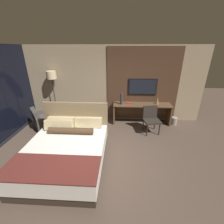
# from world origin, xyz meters

# --- Properties ---
(ground_plane) EXTENTS (16.00, 16.00, 0.00)m
(ground_plane) POSITION_xyz_m (0.00, 0.00, 0.00)
(ground_plane) COLOR #4C3D33
(wall_back_tv_panel) EXTENTS (7.20, 0.09, 2.80)m
(wall_back_tv_panel) POSITION_xyz_m (0.20, 2.59, 1.40)
(wall_back_tv_panel) COLOR tan
(wall_back_tv_panel) RESTS_ON ground_plane
(bed) EXTENTS (1.87, 2.23, 1.26)m
(bed) POSITION_xyz_m (-0.78, -0.06, 0.34)
(bed) COLOR #33281E
(bed) RESTS_ON ground_plane
(desk) EXTENTS (2.14, 0.55, 0.77)m
(desk) POSITION_xyz_m (1.34, 2.30, 0.53)
(desk) COLOR brown
(desk) RESTS_ON ground_plane
(tv) EXTENTS (1.05, 0.04, 0.59)m
(tv) POSITION_xyz_m (1.34, 2.52, 1.36)
(tv) COLOR black
(desk_chair) EXTENTS (0.61, 0.60, 0.89)m
(desk_chair) POSITION_xyz_m (1.57, 1.63, 0.53)
(desk_chair) COLOR #28231E
(desk_chair) RESTS_ON ground_plane
(armchair_by_window) EXTENTS (1.16, 1.17, 0.77)m
(armchair_by_window) POSITION_xyz_m (-2.17, 1.74, 0.26)
(armchair_by_window) COLOR #47423D
(armchair_by_window) RESTS_ON ground_plane
(floor_lamp) EXTENTS (0.34, 0.34, 1.93)m
(floor_lamp) POSITION_xyz_m (-1.99, 2.34, 1.63)
(floor_lamp) COLOR #282623
(floor_lamp) RESTS_ON ground_plane
(vase_tall) EXTENTS (0.10, 0.10, 0.43)m
(vase_tall) POSITION_xyz_m (0.57, 2.21, 0.98)
(vase_tall) COLOR #333338
(vase_tall) RESTS_ON desk
(vase_short) EXTENTS (0.13, 0.13, 0.27)m
(vase_short) POSITION_xyz_m (1.89, 2.33, 0.90)
(vase_short) COLOR #846647
(vase_short) RESTS_ON desk
(book) EXTENTS (0.23, 0.16, 0.03)m
(book) POSITION_xyz_m (0.84, 2.31, 0.78)
(book) COLOR maroon
(book) RESTS_ON desk
(waste_bin) EXTENTS (0.22, 0.22, 0.28)m
(waste_bin) POSITION_xyz_m (2.58, 2.19, 0.14)
(waste_bin) COLOR gray
(waste_bin) RESTS_ON ground_plane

